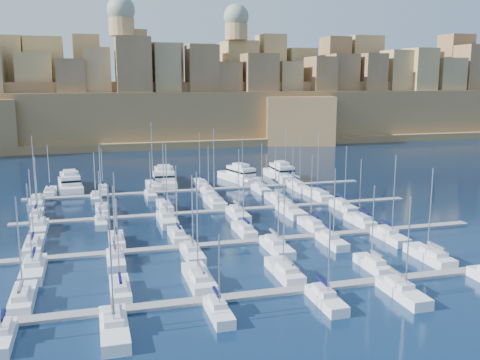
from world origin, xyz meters
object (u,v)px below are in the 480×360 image
object	(u,v)px
sailboat_4	(373,264)
motor_yacht_d	(281,173)
sailboat_2	(199,279)
motor_yacht_a	(70,183)
sailboat_0	(23,298)
motor_yacht_c	(240,175)
motor_yacht_b	(164,178)

from	to	relation	value
sailboat_4	motor_yacht_d	xyz separation A→B (m)	(11.49, 70.62, 1.00)
sailboat_2	motor_yacht_a	size ratio (longest dim) A/B	0.87
sailboat_0	sailboat_2	size ratio (longest dim) A/B	0.88
sailboat_0	motor_yacht_a	world-z (taller)	sailboat_0
sailboat_0	motor_yacht_a	distance (m)	70.59
motor_yacht_a	motor_yacht_c	distance (m)	43.82
sailboat_2	motor_yacht_a	xyz separation A→B (m)	(-18.67, 69.93, 0.96)
sailboat_0	motor_yacht_a	size ratio (longest dim) A/B	0.77
sailboat_2	sailboat_0	bearing A→B (deg)	-178.55
motor_yacht_a	motor_yacht_d	size ratio (longest dim) A/B	1.09
motor_yacht_b	sailboat_4	bearing A→B (deg)	-74.06
motor_yacht_a	motor_yacht_d	distance (m)	55.72
sailboat_4	motor_yacht_b	world-z (taller)	sailboat_4
sailboat_2	sailboat_4	size ratio (longest dim) A/B	1.23
sailboat_0	motor_yacht_d	world-z (taller)	sailboat_0
motor_yacht_b	sailboat_0	bearing A→B (deg)	-110.81
sailboat_2	motor_yacht_a	world-z (taller)	sailboat_2
motor_yacht_b	motor_yacht_d	distance (m)	32.16
motor_yacht_a	motor_yacht_b	world-z (taller)	same
sailboat_2	motor_yacht_c	size ratio (longest dim) A/B	0.96
sailboat_4	motor_yacht_c	size ratio (longest dim) A/B	0.78
sailboat_0	motor_yacht_c	bearing A→B (deg)	55.75
motor_yacht_a	motor_yacht_d	world-z (taller)	same
sailboat_4	sailboat_2	bearing A→B (deg)	177.21
sailboat_0	motor_yacht_b	distance (m)	76.50
sailboat_0	motor_yacht_d	xyz separation A→B (m)	(59.29, 69.93, 0.98)
sailboat_2	sailboat_4	distance (m)	25.59
sailboat_0	sailboat_2	xyz separation A→B (m)	(22.24, 0.56, 0.03)
sailboat_4	motor_yacht_b	size ratio (longest dim) A/B	0.63
motor_yacht_b	sailboat_2	bearing A→B (deg)	-93.98
sailboat_2	motor_yacht_d	world-z (taller)	sailboat_2
motor_yacht_d	sailboat_4	bearing A→B (deg)	-99.25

